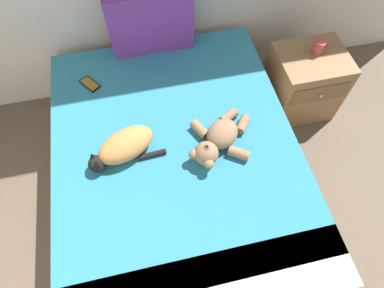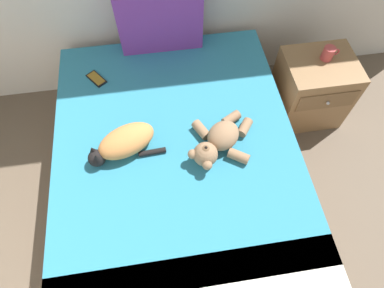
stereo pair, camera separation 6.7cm
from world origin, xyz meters
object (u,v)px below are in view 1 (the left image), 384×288
(teddy_bear, at_px, (218,140))
(nightstand, at_px, (303,83))
(patterned_cushion, at_px, (151,21))
(cell_phone, at_px, (90,84))
(mug, at_px, (319,47))
(bed, at_px, (177,166))
(cat, at_px, (123,147))

(teddy_bear, xyz_separation_m, nightstand, (0.85, 0.53, -0.31))
(teddy_bear, distance_m, nightstand, 1.05)
(patterned_cushion, distance_m, cell_phone, 0.59)
(nightstand, distance_m, mug, 0.33)
(nightstand, bearing_deg, teddy_bear, -147.95)
(bed, distance_m, mug, 1.28)
(patterned_cushion, height_order, cat, patterned_cushion)
(teddy_bear, bearing_deg, bed, 167.76)
(cat, bearing_deg, mug, 19.56)
(teddy_bear, distance_m, mug, 1.05)
(nightstand, bearing_deg, bed, -156.35)
(bed, height_order, cat, cat)
(patterned_cushion, relative_size, nightstand, 1.04)
(cat, height_order, teddy_bear, teddy_bear)
(patterned_cushion, xyz_separation_m, cell_phone, (-0.48, -0.26, -0.22))
(bed, relative_size, nightstand, 3.49)
(teddy_bear, height_order, nightstand, teddy_bear)
(cat, xyz_separation_m, cell_phone, (-0.17, 0.58, -0.07))
(patterned_cushion, distance_m, teddy_bear, 0.95)
(cat, relative_size, cell_phone, 2.73)
(cell_phone, bearing_deg, nightstand, -4.30)
(mug, bearing_deg, cell_phone, 177.27)
(bed, xyz_separation_m, patterned_cushion, (0.01, 0.86, 0.48))
(bed, xyz_separation_m, cell_phone, (-0.47, 0.59, 0.27))
(bed, distance_m, cell_phone, 0.80)
(teddy_bear, height_order, mug, teddy_bear)
(cat, height_order, nightstand, cat)
(cell_phone, xyz_separation_m, mug, (1.59, -0.08, 0.08))
(teddy_bear, bearing_deg, nightstand, 32.05)
(bed, height_order, teddy_bear, teddy_bear)
(patterned_cushion, xyz_separation_m, mug, (1.11, -0.34, -0.14))
(bed, relative_size, cell_phone, 11.81)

